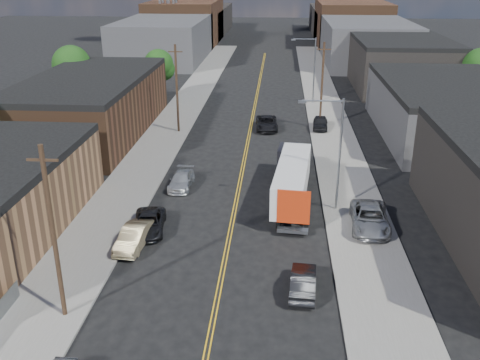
% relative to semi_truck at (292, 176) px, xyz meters
% --- Properties ---
extents(ground, '(260.00, 260.00, 0.00)m').
position_rel_semi_truck_xyz_m(ground, '(-4.50, 32.99, -2.03)').
color(ground, black).
rests_on(ground, ground).
extents(centerline, '(0.32, 120.00, 0.01)m').
position_rel_semi_truck_xyz_m(centerline, '(-4.50, 17.99, -2.02)').
color(centerline, gold).
rests_on(centerline, ground).
extents(sidewalk_left, '(5.00, 140.00, 0.15)m').
position_rel_semi_truck_xyz_m(sidewalk_left, '(-14.00, 17.99, -1.95)').
color(sidewalk_left, slate).
rests_on(sidewalk_left, ground).
extents(sidewalk_right, '(5.00, 140.00, 0.15)m').
position_rel_semi_truck_xyz_m(sidewalk_right, '(5.00, 17.99, -1.95)').
color(sidewalk_right, slate).
rests_on(sidewalk_right, ground).
extents(warehouse_brown, '(12.00, 26.00, 6.60)m').
position_rel_semi_truck_xyz_m(warehouse_brown, '(-22.50, 16.99, 1.27)').
color(warehouse_brown, '#462C1C').
rests_on(warehouse_brown, ground).
extents(industrial_right_b, '(14.00, 24.00, 6.10)m').
position_rel_semi_truck_xyz_m(industrial_right_b, '(17.50, 18.99, 1.02)').
color(industrial_right_b, '#3A3A3C').
rests_on(industrial_right_b, ground).
extents(industrial_right_c, '(14.00, 22.00, 7.60)m').
position_rel_semi_truck_xyz_m(industrial_right_c, '(17.50, 44.99, 1.77)').
color(industrial_right_c, black).
rests_on(industrial_right_c, ground).
extents(skyline_left_a, '(16.00, 30.00, 8.00)m').
position_rel_semi_truck_xyz_m(skyline_left_a, '(-24.50, 67.99, 1.97)').
color(skyline_left_a, '#3A3A3C').
rests_on(skyline_left_a, ground).
extents(skyline_right_a, '(16.00, 30.00, 8.00)m').
position_rel_semi_truck_xyz_m(skyline_right_a, '(15.50, 67.99, 1.97)').
color(skyline_right_a, '#3A3A3C').
rests_on(skyline_right_a, ground).
extents(skyline_left_b, '(16.00, 26.00, 10.00)m').
position_rel_semi_truck_xyz_m(skyline_left_b, '(-24.50, 92.99, 2.97)').
color(skyline_left_b, '#462C1C').
rests_on(skyline_left_b, ground).
extents(skyline_right_b, '(16.00, 26.00, 10.00)m').
position_rel_semi_truck_xyz_m(skyline_right_b, '(15.50, 92.99, 2.97)').
color(skyline_right_b, '#462C1C').
rests_on(skyline_right_b, ground).
extents(skyline_left_c, '(16.00, 40.00, 7.00)m').
position_rel_semi_truck_xyz_m(skyline_left_c, '(-24.50, 112.99, 1.47)').
color(skyline_left_c, black).
rests_on(skyline_left_c, ground).
extents(skyline_right_c, '(16.00, 40.00, 7.00)m').
position_rel_semi_truck_xyz_m(skyline_right_c, '(15.50, 112.99, 1.47)').
color(skyline_right_c, black).
rests_on(skyline_right_c, ground).
extents(streetlight_near, '(3.39, 0.25, 9.00)m').
position_rel_semi_truck_xyz_m(streetlight_near, '(3.10, -2.01, 3.30)').
color(streetlight_near, gray).
rests_on(streetlight_near, ground).
extents(streetlight_far, '(3.39, 0.25, 9.00)m').
position_rel_semi_truck_xyz_m(streetlight_far, '(3.10, 32.99, 3.30)').
color(streetlight_far, gray).
rests_on(streetlight_far, ground).
extents(utility_pole_left_near, '(1.60, 0.26, 10.00)m').
position_rel_semi_truck_xyz_m(utility_pole_left_near, '(-12.70, -17.01, 3.11)').
color(utility_pole_left_near, black).
rests_on(utility_pole_left_near, ground).
extents(utility_pole_left_far, '(1.60, 0.26, 10.00)m').
position_rel_semi_truck_xyz_m(utility_pole_left_far, '(-12.70, 17.99, 3.11)').
color(utility_pole_left_far, black).
rests_on(utility_pole_left_far, ground).
extents(utility_pole_right, '(1.60, 0.26, 10.00)m').
position_rel_semi_truck_xyz_m(utility_pole_right, '(3.70, 20.99, 3.11)').
color(utility_pole_right, black).
rests_on(utility_pole_right, ground).
extents(tree_left_mid, '(5.10, 5.04, 8.37)m').
position_rel_semi_truck_xyz_m(tree_left_mid, '(-28.44, 27.99, 3.45)').
color(tree_left_mid, black).
rests_on(tree_left_mid, ground).
extents(tree_left_far, '(4.35, 4.20, 6.97)m').
position_rel_semi_truck_xyz_m(tree_left_far, '(-18.44, 34.99, 2.54)').
color(tree_left_far, black).
rests_on(tree_left_far, ground).
extents(semi_truck, '(3.36, 13.84, 3.56)m').
position_rel_semi_truck_xyz_m(semi_truck, '(0.00, 0.00, 0.00)').
color(semi_truck, silver).
rests_on(semi_truck, ground).
extents(car_left_b, '(1.93, 4.59, 1.48)m').
position_rel_semi_truck_xyz_m(car_left_b, '(-10.90, -9.01, -1.29)').
color(car_left_b, '#928360').
rests_on(car_left_b, ground).
extents(car_left_c, '(2.78, 5.04, 1.33)m').
position_rel_semi_truck_xyz_m(car_left_c, '(-10.43, -6.64, -1.36)').
color(car_left_c, black).
rests_on(car_left_c, ground).
extents(car_left_d, '(1.95, 4.52, 1.30)m').
position_rel_semi_truck_xyz_m(car_left_d, '(-9.50, 1.77, -1.38)').
color(car_left_d, '#ADB0B2').
rests_on(car_left_d, ground).
extents(car_right_oncoming, '(1.77, 4.31, 1.39)m').
position_rel_semi_truck_xyz_m(car_right_oncoming, '(0.50, -13.64, -1.33)').
color(car_right_oncoming, black).
rests_on(car_right_oncoming, ground).
extents(car_right_lot_a, '(2.99, 5.88, 1.59)m').
position_rel_semi_truck_xyz_m(car_right_lot_a, '(5.62, -5.22, -1.08)').
color(car_right_lot_a, '#939598').
rests_on(car_right_lot_a, sidewalk_right).
extents(car_right_lot_c, '(1.97, 4.29, 1.43)m').
position_rel_semi_truck_xyz_m(car_right_lot_c, '(3.70, 20.19, -1.16)').
color(car_right_lot_c, black).
rests_on(car_right_lot_c, sidewalk_right).
extents(car_ahead_truck, '(2.78, 5.45, 1.48)m').
position_rel_semi_truck_xyz_m(car_ahead_truck, '(-2.57, 20.01, -1.29)').
color(car_ahead_truck, black).
rests_on(car_ahead_truck, ground).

